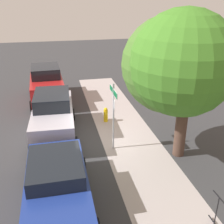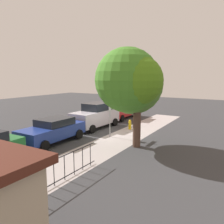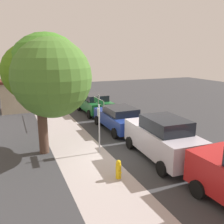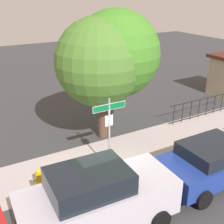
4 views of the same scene
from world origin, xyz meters
name	(u,v)px [view 1 (image 1 of 4)]	position (x,y,z in m)	size (l,w,h in m)	color
ground_plane	(102,143)	(0.00, 0.00, 0.00)	(60.00, 60.00, 0.00)	#38383A
sidewalk_strip	(143,164)	(2.00, 1.30, 0.00)	(24.00, 2.60, 0.00)	#B1A5A2
street_sign	(113,105)	(0.54, 0.40, 2.03)	(1.33, 0.07, 2.95)	#9EA0A5
shade_tree	(181,64)	(1.75, 2.61, 3.89)	(4.56, 4.06, 5.87)	#4C352B
car_red	(47,84)	(-6.05, -2.37, 1.06)	(4.68, 2.27, 2.14)	red
car_silver	(53,115)	(-1.25, -2.07, 1.01)	(4.64, 2.18, 2.04)	silver
car_blue	(57,184)	(3.55, -2.07, 0.80)	(4.47, 2.10, 1.54)	navy
fire_hydrant	(106,115)	(-2.18, 0.60, 0.38)	(0.42, 0.22, 0.78)	yellow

